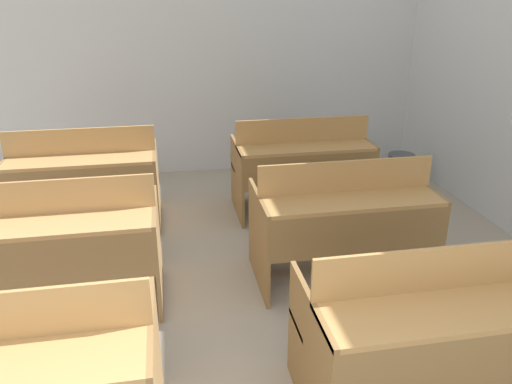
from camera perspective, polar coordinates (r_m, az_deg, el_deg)
wall_back at (r=6.04m, az=-9.57°, el=15.18°), size 6.04×0.06×2.83m
bench_front_right at (r=2.82m, az=19.68°, el=-14.47°), size 1.33×0.75×0.97m
bench_second_left at (r=3.69m, az=-21.49°, el=-5.56°), size 1.33×0.75×0.97m
bench_second_right at (r=3.84m, az=10.03°, el=-3.13°), size 1.33×0.75×0.97m
bench_third_left at (r=4.88m, az=-19.00°, el=1.55°), size 1.33×0.75×0.97m
bench_third_right at (r=5.01m, az=5.29°, el=3.19°), size 1.33×0.75×0.97m
wastepaper_bin at (r=6.21m, az=16.18°, el=2.81°), size 0.31×0.31×0.31m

